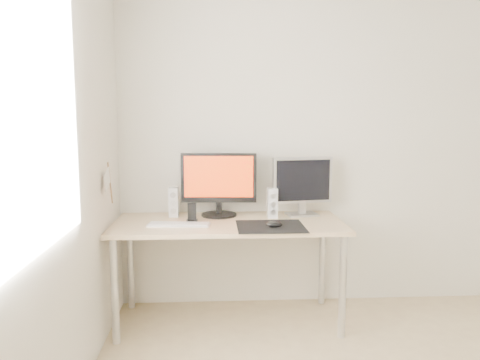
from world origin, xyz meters
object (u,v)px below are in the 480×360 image
speaker_right (272,203)px  phone_dock (192,216)px  main_monitor (219,182)px  second_monitor (302,183)px  speaker_left (174,202)px  keyboard (179,224)px  mouse (274,224)px  desk (229,233)px

speaker_right → phone_dock: (-0.58, -0.11, -0.07)m
main_monitor → second_monitor: (0.62, -0.01, -0.01)m
speaker_left → keyboard: size_ratio=0.50×
second_monitor → keyboard: 0.96m
speaker_right → keyboard: size_ratio=0.50×
second_monitor → phone_dock: size_ratio=3.32×
phone_dock → main_monitor: bearing=44.8°
mouse → keyboard: size_ratio=0.26×
main_monitor → phone_dock: 0.34m
main_monitor → speaker_right: bearing=-11.4°
desk → speaker_right: bearing=19.4°
main_monitor → speaker_left: size_ratio=2.55×
main_monitor → second_monitor: main_monitor is taller
mouse → keyboard: bearing=171.0°
mouse → main_monitor: size_ratio=0.20×
mouse → second_monitor: bearing=55.9°
desk → second_monitor: second_monitor is taller
mouse → speaker_right: 0.32m
desk → main_monitor: (-0.06, 0.19, 0.33)m
phone_dock → desk: bearing=-0.7°
second_monitor → speaker_right: 0.27m
speaker_right → keyboard: speaker_right is taller
speaker_left → phone_dock: bearing=-52.9°
mouse → keyboard: 0.64m
desk → second_monitor: size_ratio=3.55×
desk → phone_dock: (-0.25, 0.00, 0.12)m
speaker_left → phone_dock: size_ratio=1.59×
speaker_right → second_monitor: bearing=16.8°
keyboard → speaker_right: bearing=17.5°
phone_dock → second_monitor: bearing=12.6°
second_monitor → phone_dock: (-0.81, -0.18, -0.20)m
desk → main_monitor: bearing=108.6°
desk → second_monitor: bearing=18.4°
main_monitor → keyboard: size_ratio=1.28×
speaker_right → phone_dock: 0.59m
speaker_left → mouse: bearing=-29.2°
mouse → speaker_left: (-0.69, 0.39, 0.09)m
speaker_right → phone_dock: speaker_right is taller
second_monitor → phone_dock: second_monitor is taller
mouse → phone_dock: phone_dock is taller
mouse → speaker_left: speaker_left is taller
desk → phone_dock: 0.28m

